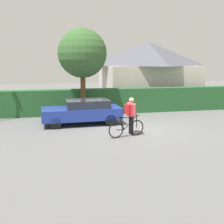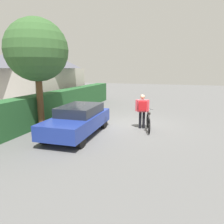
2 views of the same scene
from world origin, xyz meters
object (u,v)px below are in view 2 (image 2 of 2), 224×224
at_px(bicycle, 148,123).
at_px(person_rider, 142,108).
at_px(parked_car_near, 78,120).
at_px(tree_kerbside, 37,51).

xyz_separation_m(bicycle, person_rider, (0.28, 0.35, 0.63)).
xyz_separation_m(parked_car_near, tree_kerbside, (0.26, 2.13, 3.02)).
bearing_deg(parked_car_near, bicycle, -60.87).
relative_size(parked_car_near, tree_kerbside, 0.80).
distance_m(parked_car_near, person_rider, 3.17).
relative_size(parked_car_near, bicycle, 2.45).
bearing_deg(tree_kerbside, person_rider, -70.77).
bearing_deg(parked_car_near, tree_kerbside, 82.95).
bearing_deg(parked_car_near, person_rider, -53.29).
xyz_separation_m(bicycle, tree_kerbside, (-1.34, 5.01, 3.33)).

